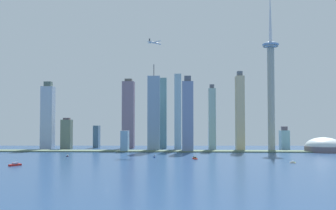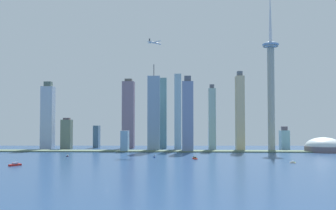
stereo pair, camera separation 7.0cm
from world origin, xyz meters
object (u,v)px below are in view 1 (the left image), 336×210
Objects in this scene: skyscraper_10 at (178,112)px; boat_3 at (195,158)px; skyscraper_5 at (154,113)px; skyscraper_9 at (67,134)px; boat_2 at (68,156)px; boat_1 at (293,162)px; skyscraper_11 at (188,115)px; stadium_dome at (324,147)px; skyscraper_3 at (48,117)px; channel_buoy_0 at (295,162)px; boat_4 at (154,157)px; skyscraper_7 at (284,139)px; skyscraper_2 at (240,112)px; skyscraper_6 at (97,137)px; skyscraper_4 at (212,118)px; observation_tower at (271,77)px; skyscraper_1 at (163,113)px; skyscraper_8 at (128,114)px; airplane at (155,43)px; boat_0 at (15,164)px; skyscraper_0 at (125,141)px.

skyscraper_10 is 235.25m from boat_3.
skyscraper_5 reaches higher than skyscraper_9.
skyscraper_10 is 16.00× the size of boat_2.
skyscraper_9 is at bearing 4.45° from boat_1.
skyscraper_11 is at bearing -16.99° from boat_1.
boat_2 is at bearing -166.00° from stadium_dome.
channel_buoy_0 is at bearing -30.84° from skyscraper_3.
boat_4 is at bearing -100.88° from skyscraper_10.
boat_2 is at bearing -157.01° from skyscraper_7.
boat_2 is 1.29× the size of boat_4.
skyscraper_2 reaches higher than skyscraper_6.
boat_1 is at bearing -70.36° from skyscraper_4.
skyscraper_4 is at bearing 172.87° from observation_tower.
skyscraper_1 is 177.49m from skyscraper_2.
skyscraper_1 reaches higher than skyscraper_6.
skyscraper_8 reaches higher than skyscraper_11.
airplane is (3.12, -18.47, 144.76)m from skyscraper_5.
stadium_dome is 1.50× the size of skyscraper_7.
skyscraper_5 is 3.60× the size of skyscraper_7.
skyscraper_6 reaches higher than channel_buoy_0.
skyscraper_11 is at bearing -179.45° from stadium_dome.
skyscraper_6 is 0.31× the size of skyscraper_10.
boat_2 is 222.97m from boat_3.
skyscraper_9 is 501.70m from boat_1.
skyscraper_2 reaches higher than skyscraper_10.
skyscraper_5 is 341.87m from boat_0.
skyscraper_5 is at bearing 24.37° from skyscraper_0.
observation_tower is 2.22× the size of skyscraper_8.
boat_4 is at bearing -135.53° from skyscraper_2.
skyscraper_11 is (-53.24, -52.63, 5.38)m from skyscraper_4.
skyscraper_9 reaches higher than boat_4.
skyscraper_7 is 456.77m from boat_2.
skyscraper_11 is (210.56, -118.73, 47.28)m from skyscraper_6.
observation_tower is 7.02× the size of skyscraper_7.
boat_4 is at bearing -157.28° from stadium_dome.
channel_buoy_0 is (175.11, -271.01, -81.03)m from skyscraper_10.
skyscraper_11 is (309.84, -68.74, 1.61)m from skyscraper_3.
skyscraper_1 reaches higher than skyscraper_3.
airplane is at bearing 6.88° from skyscraper_0.
skyscraper_3 is 363.45m from skyscraper_4.
skyscraper_7 is 4.88× the size of boat_2.
skyscraper_11 is (-272.65, -2.60, 63.12)m from stadium_dome.
boat_3 is at bearing -48.36° from skyscraper_0.
channel_buoy_0 is at bearing -46.91° from skyscraper_8.
skyscraper_8 is at bearing 173.41° from skyscraper_7.
skyscraper_4 is 321.23m from boat_2.
skyscraper_9 is at bearing 173.61° from stadium_dome.
skyscraper_10 is (-73.57, 9.73, 14.61)m from skyscraper_4.
skyscraper_8 is at bearing 163.76° from skyscraper_2.
skyscraper_6 is at bearing 164.34° from skyscraper_2.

